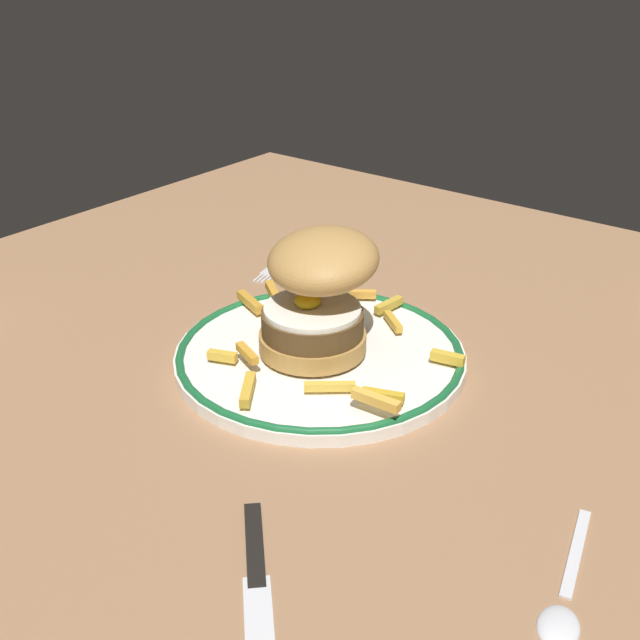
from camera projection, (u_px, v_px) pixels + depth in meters
ground_plane at (349, 370)px, 79.24cm from camera, size 111.17×103.51×4.00cm
dinner_plate at (320, 355)px, 76.33cm from camera, size 28.11×28.11×1.60cm
burger at (318, 292)px, 73.80cm from camera, size 11.97×13.15×11.85cm
fries_pile at (317, 336)px, 76.94cm from camera, size 26.69×25.69×1.70cm
fork at (284, 261)px, 98.73cm from camera, size 4.88×14.30×0.36cm
knife at (257, 581)px, 51.10cm from camera, size 13.66×13.92×0.70cm
spoon at (563, 606)px, 49.11cm from camera, size 4.69×13.34×0.90cm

